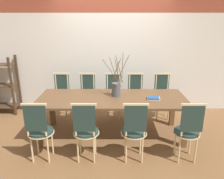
# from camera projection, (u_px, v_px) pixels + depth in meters

# --- Properties ---
(ground_plane) EXTENTS (16.00, 16.00, 0.00)m
(ground_plane) POSITION_uv_depth(u_px,v_px,m) (112.00, 134.00, 4.05)
(ground_plane) COLOR brown
(wall_rear) EXTENTS (12.00, 0.06, 3.20)m
(wall_rear) POSITION_uv_depth(u_px,v_px,m) (112.00, 40.00, 4.79)
(wall_rear) COLOR silver
(wall_rear) RESTS_ON ground_plane
(dining_table) EXTENTS (2.60, 1.00, 0.72)m
(dining_table) POSITION_uv_depth(u_px,v_px,m) (112.00, 102.00, 3.86)
(dining_table) COLOR brown
(dining_table) RESTS_ON ground_plane
(chair_near_leftend) EXTENTS (0.39, 0.39, 0.96)m
(chair_near_leftend) POSITION_uv_depth(u_px,v_px,m) (39.00, 129.00, 3.16)
(chair_near_leftend) COLOR #233833
(chair_near_leftend) RESTS_ON ground_plane
(chair_near_left) EXTENTS (0.39, 0.39, 0.96)m
(chair_near_left) POSITION_uv_depth(u_px,v_px,m) (86.00, 129.00, 3.16)
(chair_near_left) COLOR #233833
(chair_near_left) RESTS_ON ground_plane
(chair_near_center) EXTENTS (0.39, 0.39, 0.96)m
(chair_near_center) POSITION_uv_depth(u_px,v_px,m) (134.00, 129.00, 3.16)
(chair_near_center) COLOR #233833
(chair_near_center) RESTS_ON ground_plane
(chair_near_right) EXTENTS (0.39, 0.39, 0.96)m
(chair_near_right) POSITION_uv_depth(u_px,v_px,m) (188.00, 129.00, 3.15)
(chair_near_right) COLOR #233833
(chair_near_right) RESTS_ON ground_plane
(chair_far_leftend) EXTENTS (0.39, 0.39, 0.96)m
(chair_far_leftend) POSITION_uv_depth(u_px,v_px,m) (61.00, 94.00, 4.64)
(chair_far_leftend) COLOR #233833
(chair_far_leftend) RESTS_ON ground_plane
(chair_far_left) EXTENTS (0.39, 0.39, 0.96)m
(chair_far_left) POSITION_uv_depth(u_px,v_px,m) (88.00, 94.00, 4.64)
(chair_far_left) COLOR #233833
(chair_far_left) RESTS_ON ground_plane
(chair_far_center) EXTENTS (0.39, 0.39, 0.96)m
(chair_far_center) POSITION_uv_depth(u_px,v_px,m) (113.00, 94.00, 4.64)
(chair_far_center) COLOR #233833
(chair_far_center) RESTS_ON ground_plane
(chair_far_right) EXTENTS (0.39, 0.39, 0.96)m
(chair_far_right) POSITION_uv_depth(u_px,v_px,m) (135.00, 94.00, 4.63)
(chair_far_right) COLOR #233833
(chair_far_right) RESTS_ON ground_plane
(chair_far_rightend) EXTENTS (0.39, 0.39, 0.96)m
(chair_far_rightend) POSITION_uv_depth(u_px,v_px,m) (162.00, 94.00, 4.63)
(chair_far_rightend) COLOR #233833
(chair_far_rightend) RESTS_ON ground_plane
(vase_centerpiece) EXTENTS (0.45, 0.45, 0.79)m
(vase_centerpiece) POSITION_uv_depth(u_px,v_px,m) (116.00, 89.00, 3.88)
(vase_centerpiece) COLOR #4C5156
(vase_centerpiece) RESTS_ON dining_table
(book_stack) EXTENTS (0.24, 0.22, 0.04)m
(book_stack) POSITION_uv_depth(u_px,v_px,m) (154.00, 98.00, 3.75)
(book_stack) COLOR beige
(book_stack) RESTS_ON dining_table
(shelving_rack) EXTENTS (0.58, 0.38, 1.29)m
(shelving_rack) POSITION_uv_depth(u_px,v_px,m) (3.00, 85.00, 4.85)
(shelving_rack) COLOR #422D1E
(shelving_rack) RESTS_ON ground_plane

